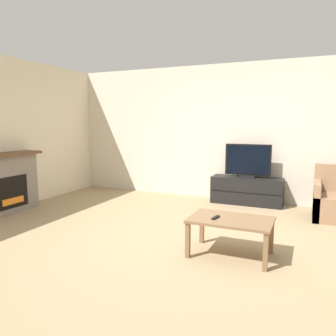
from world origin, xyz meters
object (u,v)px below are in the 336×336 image
at_px(fireplace, 5,183).
at_px(coffee_table, 231,223).
at_px(remote, 216,218).
at_px(tv, 248,162).
at_px(tv_stand, 247,191).

bearing_deg(fireplace, coffee_table, -3.71).
bearing_deg(coffee_table, remote, -159.15).
bearing_deg(fireplace, tv, 32.24).
relative_size(fireplace, coffee_table, 1.32).
xyz_separation_m(tv_stand, tv, (0.00, -0.00, 0.56)).
distance_m(tv, coffee_table, 2.62).
bearing_deg(tv, fireplace, -147.76).
distance_m(fireplace, tv, 4.35).
bearing_deg(tv_stand, tv, -90.00).
relative_size(coffee_table, remote, 6.12).
relative_size(fireplace, tv_stand, 0.94).
bearing_deg(coffee_table, tv_stand, 96.29).
xyz_separation_m(fireplace, coffee_table, (3.96, -0.26, -0.15)).
height_order(fireplace, coffee_table, fireplace).
distance_m(coffee_table, remote, 0.19).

